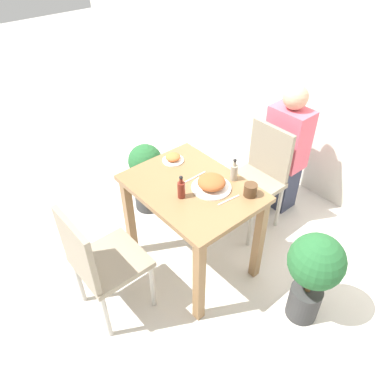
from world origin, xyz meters
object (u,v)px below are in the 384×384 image
object	(u,v)px
chair_near	(99,260)
side_plate	(173,158)
drink_cup	(250,190)
potted_plant_left	(147,175)
food_plate	(211,183)
potted_plant_right	(314,271)
person_figure	(286,151)
chair_far	(259,173)
condiment_bottle	(181,189)
sauce_bottle	(234,172)

from	to	relation	value
chair_near	side_plate	distance (m)	0.90
drink_cup	potted_plant_left	world-z (taller)	drink_cup
food_plate	potted_plant_right	world-z (taller)	food_plate
person_figure	potted_plant_right	bearing A→B (deg)	-42.66
chair_far	food_plate	world-z (taller)	chair_far
condiment_bottle	potted_plant_right	distance (m)	0.98
condiment_bottle	potted_plant_right	bearing A→B (deg)	26.11
food_plate	sauce_bottle	bearing A→B (deg)	81.72
condiment_bottle	drink_cup	bearing A→B (deg)	51.67
chair_far	food_plate	xyz separation A→B (m)	(0.12, -0.65, 0.30)
potted_plant_left	potted_plant_right	world-z (taller)	potted_plant_right
potted_plant_right	side_plate	bearing A→B (deg)	-171.18
side_plate	drink_cup	distance (m)	0.65
condiment_bottle	chair_far	bearing A→B (deg)	93.82
potted_plant_left	potted_plant_right	distance (m)	1.64
sauce_bottle	condiment_bottle	world-z (taller)	same
chair_far	sauce_bottle	size ratio (longest dim) A/B	5.33
potted_plant_left	sauce_bottle	bearing A→B (deg)	7.72
chair_far	condiment_bottle	world-z (taller)	condiment_bottle
food_plate	person_figure	distance (m)	1.04
sauce_bottle	potted_plant_left	world-z (taller)	sauce_bottle
chair_far	condiment_bottle	xyz separation A→B (m)	(0.06, -0.86, 0.32)
food_plate	potted_plant_left	distance (m)	0.99
condiment_bottle	potted_plant_left	size ratio (longest dim) A/B	0.26
side_plate	drink_cup	size ratio (longest dim) A/B	1.81
chair_near	drink_cup	distance (m)	1.06
chair_near	chair_far	size ratio (longest dim) A/B	1.00
potted_plant_right	person_figure	bearing A→B (deg)	137.34
side_plate	condiment_bottle	distance (m)	0.42
drink_cup	condiment_bottle	world-z (taller)	condiment_bottle
drink_cup	condiment_bottle	xyz separation A→B (m)	(-0.28, -0.35, 0.02)
chair_near	side_plate	size ratio (longest dim) A/B	5.75
side_plate	condiment_bottle	bearing A→B (deg)	-31.07
potted_plant_left	condiment_bottle	bearing A→B (deg)	-18.08
potted_plant_right	person_figure	xyz separation A→B (m)	(-0.89, 0.82, 0.12)
condiment_bottle	person_figure	distance (m)	1.24
food_plate	potted_plant_left	xyz separation A→B (m)	(-0.88, 0.06, -0.45)
food_plate	chair_far	bearing A→B (deg)	100.24
chair_far	potted_plant_left	bearing A→B (deg)	-142.16
drink_cup	person_figure	world-z (taller)	person_figure
potted_plant_left	potted_plant_right	xyz separation A→B (m)	(1.64, 0.13, 0.10)
side_plate	chair_near	bearing A→B (deg)	-72.15
sauce_bottle	person_figure	world-z (taller)	person_figure
chair_far	potted_plant_left	distance (m)	0.98
person_figure	potted_plant_left	bearing A→B (deg)	-128.43
chair_far	condiment_bottle	bearing A→B (deg)	-86.18
chair_near	chair_far	distance (m)	1.46
chair_near	person_figure	world-z (taller)	person_figure
chair_near	drink_cup	world-z (taller)	chair_near
chair_near	potted_plant_right	world-z (taller)	chair_near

